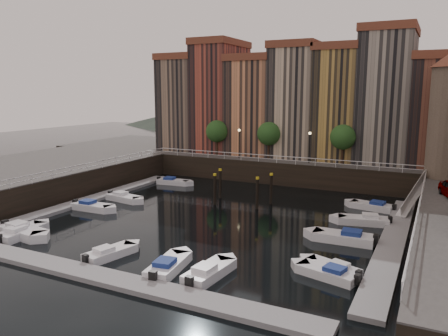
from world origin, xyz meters
The scene contains 26 objects.
ground centered at (0.00, 0.00, 0.00)m, with size 200.00×200.00×0.00m, color black.
quay_far centered at (0.00, 26.00, 1.50)m, with size 80.00×20.00×3.00m, color black.
quay_left centered at (-28.00, -2.00, 1.50)m, with size 20.00×36.00×3.00m, color black.
dock_left centered at (-16.20, -1.00, 0.17)m, with size 2.00×28.00×0.35m, color gray.
dock_right centered at (16.20, -1.00, 0.17)m, with size 2.00×28.00×0.35m, color gray.
dock_near centered at (0.00, -17.00, 0.17)m, with size 30.00×2.00×0.35m, color gray.
mountains centered at (1.72, 110.00, 7.92)m, with size 145.00×100.00×18.00m.
far_terrace centered at (3.31, 23.50, 10.95)m, with size 48.70×10.30×17.50m.
promenade_trees centered at (-1.33, 18.20, 6.58)m, with size 21.20×3.20×5.20m.
street_lamps centered at (-1.00, 17.20, 5.90)m, with size 10.36×0.36×4.18m.
railings centered at (0.00, 4.88, 3.79)m, with size 36.08×34.04×0.52m.
gangway centered at (17.10, 10.00, 1.92)m, with size 2.78×8.32×3.73m.
mooring_pilings centered at (-0.34, 5.15, 1.65)m, with size 6.66×3.33×3.78m.
boat_left_0 centered at (-12.81, -13.28, 0.41)m, with size 5.38×2.48×1.21m.
boat_left_1 centered at (-13.31, -4.22, 0.37)m, with size 4.81×1.88×1.10m.
boat_left_3 centered at (-12.82, 0.38, 0.36)m, with size 4.80×2.30×1.08m.
boat_left_4 centered at (-12.68, 10.41, 0.35)m, with size 4.63×2.11×1.04m.
boat_right_0 centered at (13.02, -10.09, 0.34)m, with size 4.48×2.56×1.00m.
boat_right_1 centered at (13.11, -9.15, 0.32)m, with size 4.26×2.80×0.96m.
boat_right_2 centered at (12.60, -2.45, 0.40)m, with size 5.22×2.04×1.19m.
boat_right_3 centered at (13.27, 3.40, 0.37)m, with size 4.96×2.66×1.11m.
boat_right_4 centered at (13.25, 9.13, 0.36)m, with size 4.76×2.49×1.07m.
boat_near_0 centered at (-12.67, -13.46, 0.38)m, with size 2.22×4.99×1.13m.
boat_near_1 centered at (-2.66, -13.76, 0.34)m, with size 2.46×4.45×1.00m.
boat_near_2 centered at (2.74, -13.94, 0.37)m, with size 2.39×4.91×1.10m.
boat_near_3 centered at (5.76, -13.57, 0.37)m, with size 2.09×4.82×1.09m.
Camera 1 is at (18.99, -37.90, 12.40)m, focal length 35.00 mm.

